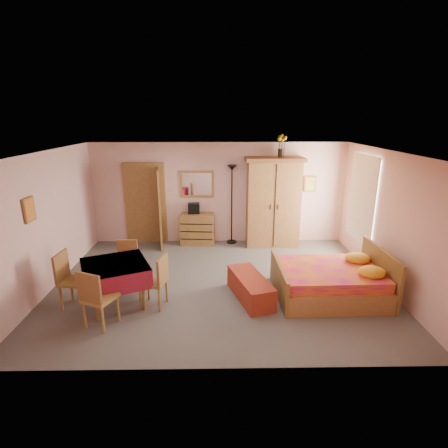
{
  "coord_description": "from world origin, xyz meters",
  "views": [
    {
      "loc": [
        -0.01,
        -6.37,
        3.21
      ],
      "look_at": [
        0.1,
        0.3,
        1.15
      ],
      "focal_mm": 28.0,
      "sensor_mm": 36.0,
      "label": 1
    }
  ],
  "objects_px": {
    "wall_mirror": "(197,184)",
    "chair_south": "(100,297)",
    "chest_of_drawers": "(197,229)",
    "bench": "(250,287)",
    "bed": "(330,273)",
    "wardrobe": "(273,202)",
    "dining_table": "(116,284)",
    "floor_lamp": "(232,205)",
    "sunflower_vase": "(281,146)",
    "chair_east": "(153,281)",
    "chair_west": "(75,280)",
    "stereo": "(194,208)",
    "chair_north": "(126,264)"
  },
  "relations": [
    {
      "from": "wall_mirror",
      "to": "chair_south",
      "type": "height_order",
      "value": "wall_mirror"
    },
    {
      "from": "chest_of_drawers",
      "to": "wall_mirror",
      "type": "xyz_separation_m",
      "value": [
        0.0,
        0.21,
        1.14
      ]
    },
    {
      "from": "bench",
      "to": "bed",
      "type": "bearing_deg",
      "value": 3.04
    },
    {
      "from": "wardrobe",
      "to": "bench",
      "type": "xyz_separation_m",
      "value": [
        -0.8,
        -2.83,
        -0.92
      ]
    },
    {
      "from": "wardrobe",
      "to": "dining_table",
      "type": "relative_size",
      "value": 2.12
    },
    {
      "from": "floor_lamp",
      "to": "wall_mirror",
      "type": "bearing_deg",
      "value": 171.74
    },
    {
      "from": "sunflower_vase",
      "to": "chair_east",
      "type": "relative_size",
      "value": 0.58
    },
    {
      "from": "wall_mirror",
      "to": "sunflower_vase",
      "type": "bearing_deg",
      "value": -6.07
    },
    {
      "from": "sunflower_vase",
      "to": "chair_west",
      "type": "xyz_separation_m",
      "value": [
        -4.03,
        -3.1,
        -2.03
      ]
    },
    {
      "from": "wardrobe",
      "to": "stereo",
      "type": "bearing_deg",
      "value": 176.13
    },
    {
      "from": "stereo",
      "to": "floor_lamp",
      "type": "relative_size",
      "value": 0.14
    },
    {
      "from": "wardrobe",
      "to": "dining_table",
      "type": "xyz_separation_m",
      "value": [
        -3.18,
        -3.01,
        -0.74
      ]
    },
    {
      "from": "floor_lamp",
      "to": "bed",
      "type": "height_order",
      "value": "floor_lamp"
    },
    {
      "from": "chest_of_drawers",
      "to": "chair_east",
      "type": "xyz_separation_m",
      "value": [
        -0.6,
        -3.13,
        0.07
      ]
    },
    {
      "from": "chest_of_drawers",
      "to": "floor_lamp",
      "type": "bearing_deg",
      "value": 9.26
    },
    {
      "from": "floor_lamp",
      "to": "bench",
      "type": "height_order",
      "value": "floor_lamp"
    },
    {
      "from": "bench",
      "to": "chair_north",
      "type": "bearing_deg",
      "value": 166.19
    },
    {
      "from": "floor_lamp",
      "to": "dining_table",
      "type": "distance_m",
      "value": 3.87
    },
    {
      "from": "chest_of_drawers",
      "to": "chair_east",
      "type": "height_order",
      "value": "chair_east"
    },
    {
      "from": "chest_of_drawers",
      "to": "chair_west",
      "type": "xyz_separation_m",
      "value": [
        -1.95,
        -3.12,
        0.09
      ]
    },
    {
      "from": "wall_mirror",
      "to": "chair_east",
      "type": "bearing_deg",
      "value": -99.91
    },
    {
      "from": "dining_table",
      "to": "chair_east",
      "type": "xyz_separation_m",
      "value": [
        0.65,
        -0.06,
        0.08
      ]
    },
    {
      "from": "chair_south",
      "to": "stereo",
      "type": "bearing_deg",
      "value": 95.49
    },
    {
      "from": "chest_of_drawers",
      "to": "sunflower_vase",
      "type": "distance_m",
      "value": 2.98
    },
    {
      "from": "wardrobe",
      "to": "chair_south",
      "type": "height_order",
      "value": "wardrobe"
    },
    {
      "from": "sunflower_vase",
      "to": "bench",
      "type": "relative_size",
      "value": 0.43
    },
    {
      "from": "chair_south",
      "to": "chair_west",
      "type": "distance_m",
      "value": 0.85
    },
    {
      "from": "chair_west",
      "to": "chair_south",
      "type": "bearing_deg",
      "value": 51.64
    },
    {
      "from": "bed",
      "to": "chair_east",
      "type": "distance_m",
      "value": 3.2
    },
    {
      "from": "chair_west",
      "to": "stereo",
      "type": "bearing_deg",
      "value": 154.47
    },
    {
      "from": "stereo",
      "to": "chair_south",
      "type": "xyz_separation_m",
      "value": [
        -1.24,
        -3.76,
        -0.46
      ]
    },
    {
      "from": "chest_of_drawers",
      "to": "chair_west",
      "type": "bearing_deg",
      "value": -117.8
    },
    {
      "from": "wardrobe",
      "to": "chair_north",
      "type": "xyz_separation_m",
      "value": [
        -3.2,
        -2.25,
        -0.69
      ]
    },
    {
      "from": "stereo",
      "to": "sunflower_vase",
      "type": "xyz_separation_m",
      "value": [
        2.17,
        -0.07,
        1.58
      ]
    },
    {
      "from": "floor_lamp",
      "to": "chair_west",
      "type": "relative_size",
      "value": 2.05
    },
    {
      "from": "chest_of_drawers",
      "to": "bed",
      "type": "distance_m",
      "value": 3.83
    },
    {
      "from": "stereo",
      "to": "chair_west",
      "type": "xyz_separation_m",
      "value": [
        -1.86,
        -3.18,
        -0.45
      ]
    },
    {
      "from": "chest_of_drawers",
      "to": "floor_lamp",
      "type": "distance_m",
      "value": 1.09
    },
    {
      "from": "sunflower_vase",
      "to": "bench",
      "type": "bearing_deg",
      "value": -108.47
    },
    {
      "from": "chair_east",
      "to": "sunflower_vase",
      "type": "bearing_deg",
      "value": -27.96
    },
    {
      "from": "chair_west",
      "to": "wall_mirror",
      "type": "bearing_deg",
      "value": 154.59
    },
    {
      "from": "chair_north",
      "to": "sunflower_vase",
      "type": "bearing_deg",
      "value": -146.12
    },
    {
      "from": "bench",
      "to": "chair_west",
      "type": "xyz_separation_m",
      "value": [
        -3.07,
        -0.23,
        0.29
      ]
    },
    {
      "from": "dining_table",
      "to": "chair_east",
      "type": "height_order",
      "value": "chair_east"
    },
    {
      "from": "stereo",
      "to": "sunflower_vase",
      "type": "relative_size",
      "value": 0.53
    },
    {
      "from": "floor_lamp",
      "to": "chair_north",
      "type": "distance_m",
      "value": 3.27
    },
    {
      "from": "bed",
      "to": "bench",
      "type": "bearing_deg",
      "value": -178.09
    },
    {
      "from": "sunflower_vase",
      "to": "chair_south",
      "type": "bearing_deg",
      "value": -132.75
    },
    {
      "from": "stereo",
      "to": "chair_south",
      "type": "distance_m",
      "value": 3.99
    },
    {
      "from": "chest_of_drawers",
      "to": "chair_south",
      "type": "height_order",
      "value": "chair_south"
    }
  ]
}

